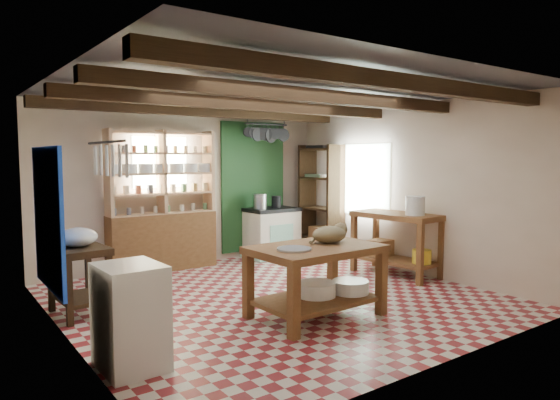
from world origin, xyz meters
TOP-DOWN VIEW (x-y plane):
  - floor at (0.00, 0.00)m, footprint 5.00×5.00m
  - ceiling at (0.00, 0.00)m, footprint 5.00×5.00m
  - wall_back at (0.00, 2.50)m, footprint 5.00×0.04m
  - wall_front at (0.00, -2.50)m, footprint 5.00×0.04m
  - wall_left at (-2.50, 0.00)m, footprint 0.04×5.00m
  - wall_right at (2.50, 0.00)m, footprint 0.04×5.00m
  - ceiling_beams at (0.00, 0.00)m, footprint 5.00×3.80m
  - blue_wall_patch at (-2.47, 0.90)m, footprint 0.04×1.40m
  - green_wall_patch at (1.25, 2.47)m, footprint 1.30×0.04m
  - window_back at (-0.50, 2.48)m, footprint 0.90×0.02m
  - window_right at (2.48, 1.00)m, footprint 0.02×1.30m
  - utensil_rail at (-2.44, -1.20)m, footprint 0.06×0.90m
  - pot_rack at (1.25, 2.05)m, footprint 0.86×0.12m
  - shelving_unit at (-0.55, 2.31)m, footprint 1.70×0.34m
  - tall_rack at (2.28, 1.80)m, footprint 0.40×0.86m
  - work_table at (-0.07, -0.87)m, footprint 1.44×0.98m
  - stove at (1.43, 2.15)m, footprint 0.90×0.61m
  - prep_table at (-2.20, 0.74)m, footprint 0.58×0.81m
  - white_cabinet at (-2.22, -1.01)m, footprint 0.51×0.61m
  - right_counter at (2.18, -0.07)m, footprint 0.77×1.37m
  - cat at (0.18, -0.81)m, footprint 0.49×0.41m
  - steel_tray at (-0.42, -0.93)m, footprint 0.38×0.38m
  - basin_large at (-0.02, -0.82)m, footprint 0.46×0.46m
  - basin_small at (0.38, -0.96)m, footprint 0.43×0.43m
  - kettle_left at (1.18, 2.15)m, footprint 0.23×0.23m
  - kettle_right at (1.53, 2.15)m, footprint 0.17×0.17m
  - enamel_bowl at (-2.20, 0.74)m, footprint 0.45×0.45m
  - white_bucket at (2.16, -0.42)m, footprint 0.30×0.30m
  - wicker_basket at (2.15, 0.23)m, footprint 0.38×0.31m
  - yellow_tub at (2.22, -0.52)m, footprint 0.29×0.29m

SIDE VIEW (x-z plane):
  - floor at x=0.00m, z-range -0.02..0.00m
  - basin_small at x=0.38m, z-range 0.21..0.36m
  - basin_large at x=-0.02m, z-range 0.21..0.37m
  - yellow_tub at x=2.22m, z-range 0.25..0.45m
  - wicker_basket at x=2.15m, z-range 0.25..0.50m
  - prep_table at x=-2.20m, z-range 0.00..0.78m
  - work_table at x=-0.07m, z-range 0.00..0.80m
  - stove at x=1.43m, z-range 0.00..0.88m
  - white_cabinet at x=-2.22m, z-range 0.00..0.89m
  - right_counter at x=2.18m, z-range 0.00..0.95m
  - steel_tray at x=-0.42m, z-range 0.80..0.82m
  - enamel_bowl at x=-2.20m, z-range 0.78..1.00m
  - cat at x=0.18m, z-range 0.80..1.00m
  - kettle_right at x=1.53m, z-range 0.88..1.09m
  - tall_rack at x=2.28m, z-range 0.00..2.00m
  - kettle_left at x=1.18m, z-range 0.88..1.14m
  - white_bucket at x=2.16m, z-range 0.95..1.22m
  - blue_wall_patch at x=-2.47m, z-range 0.30..1.90m
  - shelving_unit at x=-0.55m, z-range 0.00..2.20m
  - green_wall_patch at x=1.25m, z-range 0.10..2.40m
  - wall_back at x=0.00m, z-range 0.00..2.60m
  - wall_front at x=0.00m, z-range 0.00..2.60m
  - wall_left at x=-2.50m, z-range 0.00..2.60m
  - wall_right at x=2.50m, z-range 0.00..2.60m
  - window_right at x=2.48m, z-range 0.80..2.00m
  - window_back at x=-0.50m, z-range 1.30..2.10m
  - utensil_rail at x=-2.44m, z-range 1.64..1.92m
  - pot_rack at x=1.25m, z-range 2.00..2.36m
  - ceiling_beams at x=0.00m, z-range 2.40..2.56m
  - ceiling at x=0.00m, z-range 2.59..2.61m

